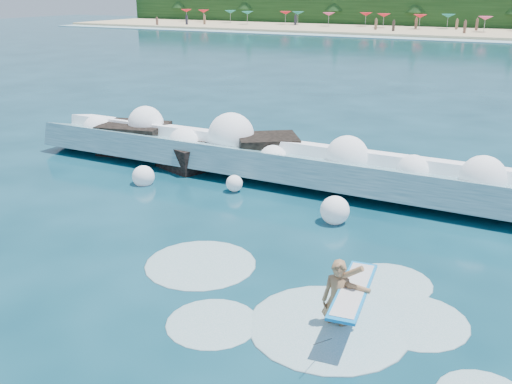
{
  "coord_description": "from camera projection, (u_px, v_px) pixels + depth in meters",
  "views": [
    {
      "loc": [
        7.93,
        -10.25,
        6.16
      ],
      "look_at": [
        1.5,
        2.0,
        1.2
      ],
      "focal_mm": 40.0,
      "sensor_mm": 36.0,
      "label": 1
    }
  ],
  "objects": [
    {
      "name": "wet_band",
      "position": [
        491.0,
        41.0,
        69.93
      ],
      "size": [
        140.0,
        5.0,
        0.08
      ],
      "primitive_type": "cube",
      "color": "silver",
      "rests_on": "ground"
    },
    {
      "name": "surf_foam",
      "position": [
        305.0,
        306.0,
        11.7
      ],
      "size": [
        8.68,
        5.09,
        0.16
      ],
      "color": "silver",
      "rests_on": "ground"
    },
    {
      "name": "beach",
      "position": [
        501.0,
        34.0,
        79.04
      ],
      "size": [
        140.0,
        20.0,
        0.4
      ],
      "primitive_type": "cube",
      "color": "tan",
      "rests_on": "ground"
    },
    {
      "name": "ground",
      "position": [
        165.0,
        252.0,
        14.09
      ],
      "size": [
        200.0,
        200.0,
        0.0
      ],
      "primitive_type": "plane",
      "color": "#072E3B",
      "rests_on": "ground"
    },
    {
      "name": "breaking_wave",
      "position": [
        260.0,
        159.0,
        19.88
      ],
      "size": [
        17.69,
        2.77,
        1.52
      ],
      "color": "#346F82",
      "rests_on": "ground"
    },
    {
      "name": "wave_spray",
      "position": [
        254.0,
        147.0,
        19.76
      ],
      "size": [
        15.8,
        4.6,
        2.08
      ],
      "color": "white",
      "rests_on": "ground"
    },
    {
      "name": "beach_umbrellas",
      "position": [
        503.0,
        18.0,
        80.36
      ],
      "size": [
        111.18,
        6.76,
        0.5
      ],
      "color": "red",
      "rests_on": "ground"
    },
    {
      "name": "rock_cluster",
      "position": [
        190.0,
        149.0,
        21.4
      ],
      "size": [
        8.43,
        3.47,
        1.45
      ],
      "color": "black",
      "rests_on": "ground"
    },
    {
      "name": "surfer_with_board",
      "position": [
        341.0,
        299.0,
        10.76
      ],
      "size": [
        1.01,
        2.88,
        1.69
      ],
      "color": "#9D7049",
      "rests_on": "ground"
    },
    {
      "name": "treeline",
      "position": [
        510.0,
        14.0,
        86.6
      ],
      "size": [
        140.0,
        4.0,
        5.0
      ],
      "primitive_type": "cube",
      "color": "black",
      "rests_on": "ground"
    }
  ]
}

